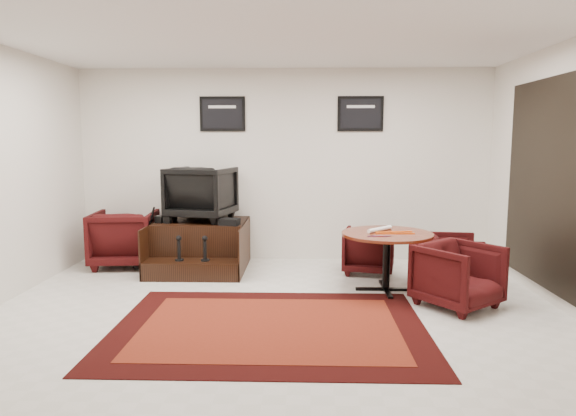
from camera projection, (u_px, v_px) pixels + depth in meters
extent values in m
plane|color=silver|center=(276.00, 315.00, 5.24)|extent=(6.00, 6.00, 0.00)
cube|color=silver|center=(284.00, 166.00, 7.54)|extent=(6.00, 0.02, 2.80)
cube|color=silver|center=(248.00, 214.00, 2.58)|extent=(6.00, 0.02, 2.80)
cube|color=white|center=(275.00, 31.00, 4.88)|extent=(6.00, 5.00, 0.02)
cube|color=black|center=(546.00, 183.00, 5.68)|extent=(0.05, 1.90, 2.30)
cube|color=black|center=(545.00, 183.00, 5.68)|extent=(0.02, 1.72, 2.12)
cube|color=black|center=(546.00, 183.00, 5.68)|extent=(0.03, 0.05, 2.12)
cube|color=black|center=(222.00, 114.00, 7.45)|extent=(0.66, 0.03, 0.50)
cube|color=black|center=(222.00, 114.00, 7.43)|extent=(0.58, 0.01, 0.42)
cube|color=silver|center=(222.00, 107.00, 7.41)|extent=(0.40, 0.00, 0.04)
cube|color=black|center=(360.00, 114.00, 7.39)|extent=(0.66, 0.03, 0.50)
cube|color=black|center=(361.00, 114.00, 7.37)|extent=(0.58, 0.01, 0.42)
cube|color=silver|center=(361.00, 107.00, 7.35)|extent=(0.40, 0.00, 0.04)
cube|color=black|center=(270.00, 327.00, 4.88)|extent=(2.96, 2.22, 0.01)
cube|color=#631C0E|center=(270.00, 327.00, 4.88)|extent=(2.43, 1.69, 0.01)
cube|color=black|center=(202.00, 244.00, 7.22)|extent=(1.26, 0.93, 0.65)
cube|color=black|center=(192.00, 270.00, 6.60)|extent=(1.26, 0.37, 0.23)
cube|color=black|center=(154.00, 246.00, 7.05)|extent=(0.02, 1.30, 0.65)
cube|color=black|center=(245.00, 247.00, 7.01)|extent=(0.02, 1.30, 0.65)
cylinder|color=black|center=(179.00, 260.00, 6.59)|extent=(0.11, 0.11, 0.02)
cylinder|color=black|center=(179.00, 250.00, 6.57)|extent=(0.04, 0.04, 0.24)
sphere|color=black|center=(179.00, 238.00, 6.55)|extent=(0.07, 0.07, 0.07)
cylinder|color=black|center=(205.00, 260.00, 6.58)|extent=(0.11, 0.11, 0.02)
cylinder|color=black|center=(205.00, 250.00, 6.56)|extent=(0.04, 0.04, 0.24)
sphere|color=black|center=(205.00, 238.00, 6.54)|extent=(0.07, 0.07, 0.07)
imported|color=black|center=(202.00, 191.00, 7.17)|extent=(0.96, 0.92, 0.84)
cube|color=black|center=(162.00, 219.00, 7.06)|extent=(0.14, 0.28, 0.10)
cube|color=black|center=(170.00, 219.00, 7.03)|extent=(0.14, 0.28, 0.10)
cube|color=black|center=(229.00, 222.00, 6.80)|extent=(0.29, 0.23, 0.09)
imported|color=black|center=(125.00, 236.00, 7.23)|extent=(0.91, 0.87, 0.87)
cylinder|color=#47140A|center=(387.00, 234.00, 6.00)|extent=(1.06, 1.06, 0.03)
cylinder|color=black|center=(386.00, 261.00, 6.04)|extent=(0.09, 0.09, 0.63)
cube|color=black|center=(386.00, 289.00, 6.09)|extent=(0.71, 0.06, 0.03)
cube|color=black|center=(386.00, 289.00, 6.09)|extent=(0.06, 0.71, 0.03)
imported|color=black|center=(369.00, 248.00, 6.87)|extent=(0.76, 0.73, 0.66)
imported|color=black|center=(452.00, 256.00, 6.38)|extent=(0.68, 0.72, 0.67)
imported|color=black|center=(458.00, 272.00, 5.45)|extent=(1.00, 0.99, 0.75)
cylinder|color=white|center=(380.00, 229.00, 6.09)|extent=(0.33, 0.33, 0.05)
cylinder|color=#F45A0D|center=(395.00, 233.00, 5.94)|extent=(0.45, 0.02, 0.01)
cylinder|color=#F45A0D|center=(394.00, 232.00, 6.04)|extent=(0.45, 0.09, 0.01)
cylinder|color=#4C1933|center=(371.00, 236.00, 5.78)|extent=(0.09, 0.05, 0.01)
cylinder|color=#4C1933|center=(377.00, 236.00, 5.77)|extent=(0.09, 0.05, 0.01)
cylinder|color=#4C1933|center=(382.00, 236.00, 5.77)|extent=(0.09, 0.05, 0.01)
cylinder|color=#4C1933|center=(387.00, 236.00, 5.77)|extent=(0.09, 0.05, 0.01)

